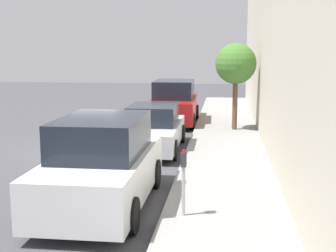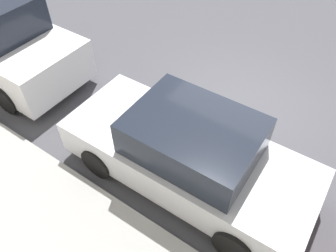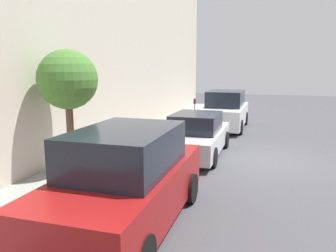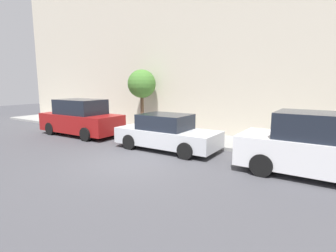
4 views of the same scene
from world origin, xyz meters
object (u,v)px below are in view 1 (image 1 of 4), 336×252
at_px(parked_suv_nearest, 103,165).
at_px(parked_sedan_second, 153,129).
at_px(street_tree, 236,64).
at_px(parking_meter_near, 184,175).
at_px(parked_suv_third, 174,103).

bearing_deg(parked_suv_nearest, parked_sedan_second, 87.82).
bearing_deg(parked_suv_nearest, street_tree, 72.12).
distance_m(parking_meter_near, street_tree, 10.41).
xyz_separation_m(parked_suv_third, street_tree, (2.72, -2.13, 1.86)).
height_order(parked_suv_nearest, parked_sedan_second, parked_suv_nearest).
height_order(parked_sedan_second, street_tree, street_tree).
xyz_separation_m(parked_suv_nearest, street_tree, (3.03, 9.40, 1.86)).
relative_size(parked_sedan_second, parking_meter_near, 3.40).
bearing_deg(parking_meter_near, parked_suv_third, 97.10).
distance_m(parked_suv_third, parking_meter_near, 12.41).
relative_size(parked_sedan_second, street_tree, 1.29).
distance_m(parked_sedan_second, street_tree, 5.03).
bearing_deg(parked_suv_third, street_tree, -38.08).
height_order(parking_meter_near, street_tree, street_tree).
relative_size(parked_suv_third, street_tree, 1.38).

